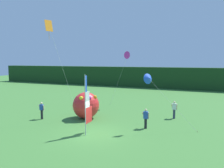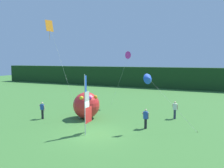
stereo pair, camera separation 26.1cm
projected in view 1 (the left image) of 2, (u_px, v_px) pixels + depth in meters
name	position (u px, v px, depth m)	size (l,w,h in m)	color
ground_plane	(94.00, 133.00, 16.68)	(120.00, 120.00, 0.00)	#3D7533
distant_treeline	(162.00, 78.00, 43.87)	(80.00, 2.40, 4.15)	#193819
banner_flag	(87.00, 106.00, 16.34)	(0.06, 1.03, 4.51)	#B7B7BC
person_near_banner	(87.00, 101.00, 25.46)	(0.55, 0.48, 1.63)	#B7B2A3
person_mid_field	(42.00, 110.00, 20.65)	(0.55, 0.48, 1.62)	black
person_far_left	(174.00, 109.00, 20.87)	(0.55, 0.48, 1.68)	#2D334C
person_far_right	(146.00, 118.00, 17.82)	(0.55, 0.48, 1.62)	black
inflatable_balloon	(86.00, 105.00, 20.90)	(2.52, 2.52, 2.52)	red
kite_magenta_delta_0	(128.00, 55.00, 26.07)	(2.81, 0.62, 6.58)	brown
kite_orange_diamond_1	(50.00, 30.00, 19.35)	(2.47, 1.59, 9.04)	brown
kite_blue_delta_2	(149.00, 79.00, 16.90)	(4.04, 1.62, 4.56)	brown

